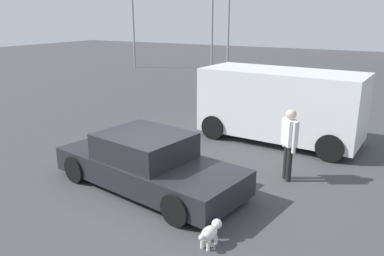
{
  "coord_description": "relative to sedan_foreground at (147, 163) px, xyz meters",
  "views": [
    {
      "loc": [
        4.53,
        -6.38,
        3.79
      ],
      "look_at": [
        -0.26,
        2.1,
        0.9
      ],
      "focal_mm": 35.61,
      "sensor_mm": 36.0,
      "label": 1
    }
  ],
  "objects": [
    {
      "name": "pedestrian",
      "position": [
        2.65,
        1.96,
        0.45
      ],
      "size": [
        0.44,
        0.46,
        1.73
      ],
      "rotation": [
        0.0,
        0.0,
        3.86
      ],
      "color": "black",
      "rests_on": "ground_plane"
    },
    {
      "name": "ground_plane",
      "position": [
        0.29,
        -0.1,
        -0.58
      ],
      "size": [
        80.0,
        80.0,
        0.0
      ],
      "primitive_type": "plane",
      "color": "#424244"
    },
    {
      "name": "light_post_near",
      "position": [
        -6.69,
        16.56,
        3.84
      ],
      "size": [
        0.44,
        0.44,
        6.54
      ],
      "color": "gray",
      "rests_on": "ground_plane"
    },
    {
      "name": "sedan_foreground",
      "position": [
        0.0,
        0.0,
        0.0
      ],
      "size": [
        4.74,
        2.47,
        1.27
      ],
      "rotation": [
        0.0,
        0.0,
        -0.16
      ],
      "color": "#232328",
      "rests_on": "ground_plane"
    },
    {
      "name": "van_white",
      "position": [
        1.58,
        4.79,
        0.61
      ],
      "size": [
        4.92,
        2.42,
        2.2
      ],
      "rotation": [
        0.0,
        0.0,
        -0.06
      ],
      "color": "white",
      "rests_on": "ground_plane"
    },
    {
      "name": "light_post_mid",
      "position": [
        -13.23,
        16.65,
        3.4
      ],
      "size": [
        0.44,
        0.44,
        5.78
      ],
      "color": "gray",
      "rests_on": "ground_plane"
    },
    {
      "name": "dog",
      "position": [
        2.29,
        -1.35,
        -0.33
      ],
      "size": [
        0.27,
        0.62,
        0.4
      ],
      "rotation": [
        0.0,
        0.0,
        1.46
      ],
      "color": "white",
      "rests_on": "ground_plane"
    }
  ]
}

